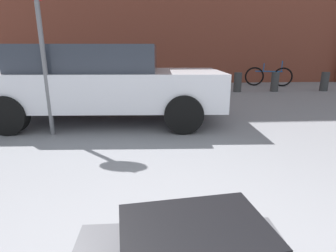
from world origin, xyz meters
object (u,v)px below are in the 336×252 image
object	(u,v)px
bollard_kerb_mid	(275,82)
no_parking_sign	(41,35)
bollard_kerb_far	(325,82)
bollard_kerb_near	(238,82)
bicycle_leaning	(268,76)
suitcase_black_front_left	(194,250)
parked_car	(102,82)

from	to	relation	value
bollard_kerb_mid	no_parking_sign	xyz separation A→B (m)	(-5.78, -4.47, 1.22)
bollard_kerb_far	no_parking_sign	size ratio (longest dim) A/B	0.25
bollard_kerb_far	bollard_kerb_near	bearing A→B (deg)	180.00
bollard_kerb_mid	no_parking_sign	distance (m)	7.41
no_parking_sign	bicycle_leaning	bearing A→B (deg)	43.61
no_parking_sign	bollard_kerb_near	bearing A→B (deg)	44.74
bollard_kerb_near	no_parking_sign	size ratio (longest dim) A/B	0.25
suitcase_black_front_left	bollard_kerb_mid	size ratio (longest dim) A/B	1.00
suitcase_black_front_left	bollard_kerb_mid	xyz separation A→B (m)	(4.00, 7.76, -0.15)
bicycle_leaning	suitcase_black_front_left	bearing A→B (deg)	-115.59
suitcase_black_front_left	bollard_kerb_near	xyz separation A→B (m)	(2.73, 7.76, -0.15)
bollard_kerb_mid	no_parking_sign	size ratio (longest dim) A/B	0.25
suitcase_black_front_left	bollard_kerb_far	xyz separation A→B (m)	(5.74, 7.76, -0.15)
bollard_kerb_near	no_parking_sign	xyz separation A→B (m)	(-4.51, -4.47, 1.22)
suitcase_black_front_left	parked_car	bearing A→B (deg)	97.67
no_parking_sign	bollard_kerb_mid	bearing A→B (deg)	37.70
bicycle_leaning	bollard_kerb_far	distance (m)	1.95
bollard_kerb_mid	bollard_kerb_far	xyz separation A→B (m)	(1.74, 0.00, 0.00)
bollard_kerb_near	no_parking_sign	world-z (taller)	no_parking_sign
bollard_kerb_far	suitcase_black_front_left	bearing A→B (deg)	-126.47
parked_car	bollard_kerb_mid	world-z (taller)	parked_car
suitcase_black_front_left	bollard_kerb_far	distance (m)	9.65
parked_car	bollard_kerb_far	distance (m)	7.74
suitcase_black_front_left	no_parking_sign	size ratio (longest dim) A/B	0.25
bicycle_leaning	bollard_kerb_near	bearing A→B (deg)	-139.65
bicycle_leaning	bollard_kerb_mid	world-z (taller)	bicycle_leaning
parked_car	no_parking_sign	distance (m)	1.35
bicycle_leaning	no_parking_sign	distance (m)	8.62
parked_car	bicycle_leaning	size ratio (longest dim) A/B	2.58
parked_car	no_parking_sign	bearing A→B (deg)	-129.38
suitcase_black_front_left	parked_car	world-z (taller)	parked_car
parked_car	bollard_kerb_near	xyz separation A→B (m)	(3.81, 3.62, -0.44)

